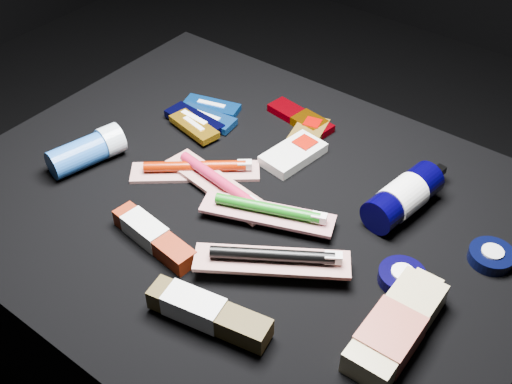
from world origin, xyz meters
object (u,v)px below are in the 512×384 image
Objects in this scene: lotion_bottle at (403,197)px; bodywash_bottle at (395,329)px; deodorant_stick at (88,151)px; toothpaste_carton_red at (151,235)px.

lotion_bottle is 0.26m from bodywash_bottle.
lotion_bottle is at bearing 38.03° from deodorant_stick.
bodywash_bottle is at bearing 16.78° from toothpaste_carton_red.
deodorant_stick is (-0.51, -0.23, -0.00)m from lotion_bottle.
lotion_bottle reaches higher than bodywash_bottle.
deodorant_stick is (-0.62, 0.01, 0.01)m from bodywash_bottle.
lotion_bottle reaches higher than toothpaste_carton_red.
toothpaste_carton_red is (-0.39, -0.07, -0.00)m from bodywash_bottle.
deodorant_stick is at bearing -147.57° from lotion_bottle.
deodorant_stick reaches higher than bodywash_bottle.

